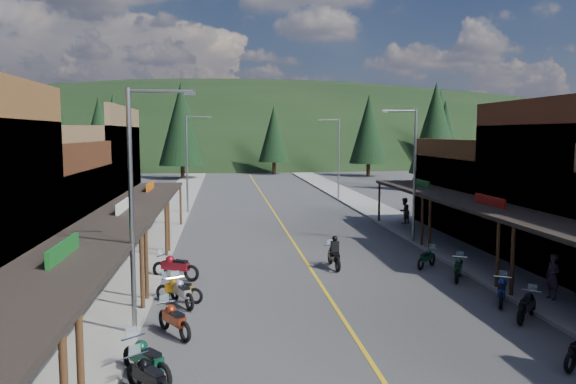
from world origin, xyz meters
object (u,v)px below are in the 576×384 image
object	(u,v)px
bike_west_8	(175,265)
bike_east_7	(458,267)
shop_west_3	(65,184)
pine_5	(440,125)
pine_1	(99,129)
pine_8	(59,139)
pine_4	(369,129)
pine_9	(445,135)
streetlight_3	(337,155)
pine_7	(59,129)
bike_west_5	(174,318)
pine_2	(182,123)
bike_west_6	(182,291)
pine_10	(114,132)
rider_on_bike	(334,255)
shop_west_2	(6,225)
bike_east_5	(527,304)
bike_east_6	(502,290)
shop_east_3	(494,194)
bike_west_7	(179,288)
bike_east_8	(427,257)
bike_west_4	(146,358)
streetlight_2	(412,169)
pine_11	(436,128)
pine_3	(274,134)
pedestrian_east_a	(553,277)
bike_west_3	(149,376)
streetlight_1	(189,160)
streetlight_0	(136,201)
pedestrian_east_b	(404,211)
pine_6	(528,134)

from	to	relation	value
bike_west_8	bike_east_7	bearing A→B (deg)	-68.29
shop_west_3	pine_5	distance (m)	77.38
pine_1	pine_8	world-z (taller)	pine_1
pine_4	pine_9	size ratio (longest dim) A/B	1.16
streetlight_3	pine_7	distance (m)	60.34
pine_5	bike_west_5	world-z (taller)	pine_5
pine_4	pine_2	bearing A→B (deg)	-175.91
bike_west_6	streetlight_3	bearing A→B (deg)	42.47
pine_10	rider_on_bike	xyz separation A→B (m)	(19.16, -47.58, -6.12)
pine_7	bike_west_6	distance (m)	83.33
shop_west_2	shop_west_3	world-z (taller)	shop_west_3
bike_west_6	pine_9	bearing A→B (deg)	31.79
bike_east_5	bike_east_6	bearing A→B (deg)	133.72
shop_east_3	pine_9	xyz separation A→B (m)	(10.25, 33.70, 3.85)
bike_west_7	bike_east_8	bearing A→B (deg)	-44.13
pine_1	bike_west_4	xyz separation A→B (m)	(17.71, -79.34, -6.61)
streetlight_2	bike_east_8	xyz separation A→B (m)	(-1.25, -6.00, -3.93)
pine_11	bike_west_6	world-z (taller)	pine_11
pine_3	pedestrian_east_a	distance (m)	70.46
pine_5	bike_east_5	world-z (taller)	pine_5
streetlight_3	rider_on_bike	bearing A→B (deg)	-101.87
shop_west_2	bike_east_5	xyz separation A→B (m)	(20.19, -7.59, -1.97)
streetlight_2	pine_9	size ratio (longest dim) A/B	0.74
bike_west_3	pedestrian_east_a	xyz separation A→B (m)	(14.58, 6.27, 0.47)
shop_west_3	bike_west_5	world-z (taller)	shop_west_3
bike_east_8	pine_1	bearing A→B (deg)	158.32
streetlight_1	streetlight_2	size ratio (longest dim) A/B	1.00
pine_4	pine_5	size ratio (longest dim) A/B	0.89
streetlight_2	pedestrian_east_a	xyz separation A→B (m)	(1.54, -12.10, -3.41)
streetlight_0	pine_7	xyz separation A→B (m)	(-25.05, 82.00, 2.78)
pedestrian_east_a	shop_west_2	bearing A→B (deg)	-113.30
bike_west_6	pine_5	bearing A→B (deg)	35.71
shop_east_3	bike_west_8	size ratio (longest dim) A/B	4.67
streetlight_2	pedestrian_east_a	size ratio (longest dim) A/B	4.45
pine_4	pine_7	size ratio (longest dim) A/B	1.00
bike_east_7	pine_9	bearing A→B (deg)	96.98
pine_10	pedestrian_east_a	xyz separation A→B (m)	(26.49, -54.10, -5.74)
bike_west_5	pedestrian_east_b	size ratio (longest dim) A/B	1.11
pine_6	bike_west_7	bearing A→B (deg)	-128.05
streetlight_1	streetlight_2	xyz separation A→B (m)	(13.90, -14.00, 0.00)
shop_east_3	pine_11	size ratio (longest dim) A/B	0.88
pine_4	bike_west_7	xyz separation A→B (m)	(-23.95, -62.38, -6.67)
shop_west_2	pine_10	world-z (taller)	pine_10
bike_west_3	streetlight_3	bearing A→B (deg)	34.12
shop_east_3	streetlight_2	xyz separation A→B (m)	(-6.80, -3.30, 1.93)
pine_1	bike_west_8	xyz separation A→B (m)	(17.62, -68.93, -6.57)
pine_4	pedestrian_east_a	bearing A→B (deg)	-98.43
bike_east_7	bike_east_6	bearing A→B (deg)	-58.93
pine_4	pine_11	bearing A→B (deg)	-84.81
bike_east_8	rider_on_bike	bearing A→B (deg)	-140.48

